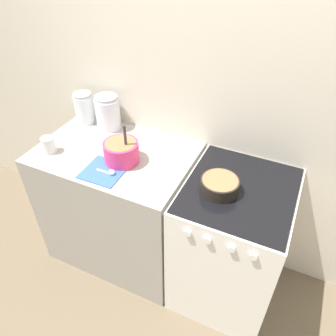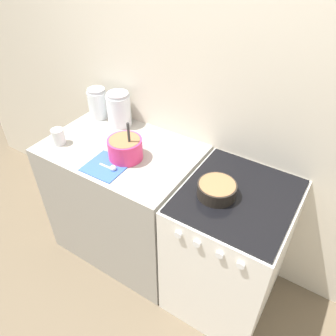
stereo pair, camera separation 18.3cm
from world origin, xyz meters
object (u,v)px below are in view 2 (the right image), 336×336
(mixing_bowl, at_px, (125,147))
(tin_can, at_px, (58,137))
(stove, at_px, (229,250))
(baking_pan, at_px, (217,189))
(storage_jar_middle, at_px, (119,111))
(storage_jar_left, at_px, (98,105))

(mixing_bowl, bearing_deg, tin_can, -166.68)
(tin_can, bearing_deg, mixing_bowl, 13.32)
(stove, relative_size, baking_pan, 4.50)
(mixing_bowl, height_order, baking_pan, mixing_bowl)
(storage_jar_middle, height_order, tin_can, storage_jar_middle)
(mixing_bowl, xyz_separation_m, tin_can, (-0.46, -0.11, -0.02))
(stove, height_order, tin_can, tin_can)
(stove, distance_m, storage_jar_left, 1.33)
(baking_pan, height_order, storage_jar_left, storage_jar_left)
(storage_jar_middle, relative_size, tin_can, 2.29)
(storage_jar_middle, bearing_deg, baking_pan, -18.53)
(stove, bearing_deg, tin_can, -171.89)
(stove, xyz_separation_m, storage_jar_middle, (-0.99, 0.23, 0.56))
(baking_pan, bearing_deg, storage_jar_left, 164.61)
(mixing_bowl, height_order, storage_jar_middle, mixing_bowl)
(stove, xyz_separation_m, mixing_bowl, (-0.71, -0.06, 0.54))
(mixing_bowl, distance_m, storage_jar_middle, 0.41)
(mixing_bowl, bearing_deg, storage_jar_left, 148.33)
(stove, bearing_deg, storage_jar_left, 168.83)
(stove, height_order, storage_jar_left, storage_jar_left)
(mixing_bowl, xyz_separation_m, storage_jar_left, (-0.47, 0.29, 0.02))
(mixing_bowl, relative_size, tin_can, 2.49)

